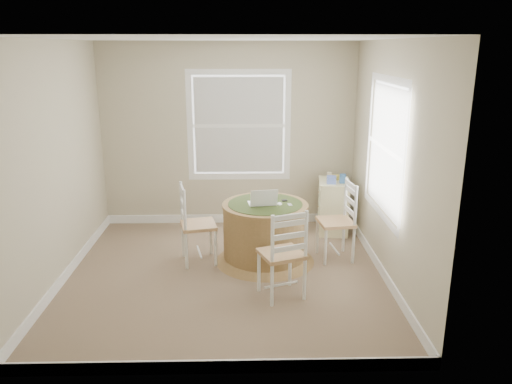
{
  "coord_description": "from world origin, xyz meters",
  "views": [
    {
      "loc": [
        0.23,
        -5.24,
        2.53
      ],
      "look_at": [
        0.36,
        0.45,
        0.86
      ],
      "focal_mm": 35.0,
      "sensor_mm": 36.0,
      "label": 1
    }
  ],
  "objects": [
    {
      "name": "mouse",
      "position": [
        0.64,
        0.36,
        0.74
      ],
      "size": [
        0.07,
        0.1,
        0.03
      ],
      "primitive_type": "ellipsoid",
      "rotation": [
        0.0,
        0.0,
        0.16
      ],
      "color": "white",
      "rests_on": "round_table"
    },
    {
      "name": "box_blue",
      "position": [
        1.55,
        1.27,
        0.8
      ],
      "size": [
        0.09,
        0.09,
        0.12
      ],
      "primitive_type": "cube",
      "rotation": [
        0.0,
        0.0,
        -0.11
      ],
      "color": "#3869A8",
      "rests_on": "corner_chest"
    },
    {
      "name": "chair_right",
      "position": [
        1.33,
        0.46,
        0.47
      ],
      "size": [
        0.45,
        0.47,
        0.95
      ],
      "primitive_type": null,
      "rotation": [
        0.0,
        0.0,
        -1.44
      ],
      "color": "white",
      "rests_on": "ground"
    },
    {
      "name": "box_yellow",
      "position": [
        1.52,
        1.44,
        0.77
      ],
      "size": [
        0.16,
        0.12,
        0.06
      ],
      "primitive_type": "cube",
      "rotation": [
        0.0,
        0.0,
        -0.11
      ],
      "color": "#DECA4E",
      "rests_on": "corner_chest"
    },
    {
      "name": "room",
      "position": [
        0.17,
        0.16,
        1.3
      ],
      "size": [
        3.64,
        3.64,
        2.64
      ],
      "color": "#7F6A51",
      "rests_on": "ground"
    },
    {
      "name": "corner_chest",
      "position": [
        1.46,
        1.37,
        0.37
      ],
      "size": [
        0.47,
        0.6,
        0.74
      ],
      "rotation": [
        0.0,
        0.0,
        -0.11
      ],
      "color": "beige",
      "rests_on": "ground"
    },
    {
      "name": "keys",
      "position": [
        0.71,
        0.49,
        0.73
      ],
      "size": [
        0.07,
        0.06,
        0.02
      ],
      "primitive_type": "cube",
      "rotation": [
        0.0,
        0.0,
        0.16
      ],
      "color": "black",
      "rests_on": "round_table"
    },
    {
      "name": "chair_left",
      "position": [
        -0.33,
        0.4,
        0.47
      ],
      "size": [
        0.48,
        0.5,
        0.95
      ],
      "primitive_type": null,
      "rotation": [
        0.0,
        0.0,
        1.79
      ],
      "color": "white",
      "rests_on": "ground"
    },
    {
      "name": "phone",
      "position": [
        0.76,
        0.34,
        0.73
      ],
      "size": [
        0.06,
        0.1,
        0.02
      ],
      "primitive_type": "cube",
      "rotation": [
        0.0,
        0.0,
        0.16
      ],
      "color": "#B7BABF",
      "rests_on": "round_table"
    },
    {
      "name": "laptop",
      "position": [
        0.43,
        0.36,
        0.76
      ],
      "size": [
        0.36,
        0.32,
        0.22
      ],
      "rotation": [
        0.0,
        0.0,
        3.29
      ],
      "color": "white",
      "rests_on": "round_table"
    },
    {
      "name": "tissue_box",
      "position": [
        1.4,
        1.25,
        0.79
      ],
      "size": [
        0.13,
        0.13,
        0.1
      ],
      "primitive_type": "cube",
      "rotation": [
        0.0,
        0.0,
        -0.11
      ],
      "color": "#5E78D7",
      "rests_on": "corner_chest"
    },
    {
      "name": "round_table",
      "position": [
        0.47,
        0.4,
        0.4
      ],
      "size": [
        1.2,
        1.2,
        0.73
      ],
      "rotation": [
        0.0,
        0.0,
        0.16
      ],
      "color": "olive",
      "rests_on": "ground"
    },
    {
      "name": "cup_cream",
      "position": [
        1.41,
        1.49,
        0.79
      ],
      "size": [
        0.07,
        0.07,
        0.09
      ],
      "primitive_type": "cylinder",
      "color": "beige",
      "rests_on": "corner_chest"
    },
    {
      "name": "chair_near",
      "position": [
        0.6,
        -0.49,
        0.47
      ],
      "size": [
        0.53,
        0.52,
        0.95
      ],
      "primitive_type": null,
      "rotation": [
        0.0,
        0.0,
        3.5
      ],
      "color": "white",
      "rests_on": "ground"
    }
  ]
}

